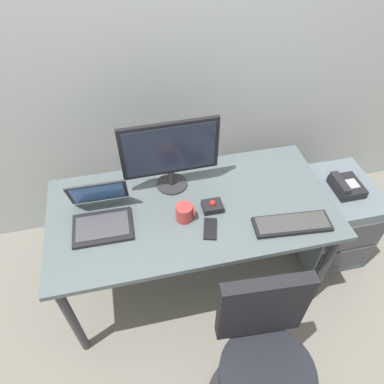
{
  "coord_description": "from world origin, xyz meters",
  "views": [
    {
      "loc": [
        -0.29,
        -1.29,
        2.22
      ],
      "look_at": [
        0.0,
        0.0,
        0.86
      ],
      "focal_mm": 33.29,
      "sensor_mm": 36.0,
      "label": 1
    }
  ],
  "objects_px": {
    "file_cabinet": "(331,218)",
    "keyboard": "(292,224)",
    "trackball_mouse": "(212,206)",
    "cell_phone": "(210,229)",
    "monitor_main": "(170,152)",
    "laptop": "(101,214)",
    "office_chair": "(262,365)",
    "desk_phone": "(346,186)",
    "coffee_mug": "(185,213)"
  },
  "relations": [
    {
      "from": "desk_phone",
      "to": "laptop",
      "type": "xyz_separation_m",
      "value": [
        -1.5,
        -0.04,
        0.15
      ]
    },
    {
      "from": "keyboard",
      "to": "cell_phone",
      "type": "height_order",
      "value": "keyboard"
    },
    {
      "from": "desk_phone",
      "to": "keyboard",
      "type": "bearing_deg",
      "value": -150.62
    },
    {
      "from": "office_chair",
      "to": "trackball_mouse",
      "type": "height_order",
      "value": "office_chair"
    },
    {
      "from": "desk_phone",
      "to": "coffee_mug",
      "type": "bearing_deg",
      "value": -173.65
    },
    {
      "from": "office_chair",
      "to": "laptop",
      "type": "xyz_separation_m",
      "value": [
        -0.65,
        0.8,
        0.35
      ]
    },
    {
      "from": "trackball_mouse",
      "to": "monitor_main",
      "type": "bearing_deg",
      "value": 127.98
    },
    {
      "from": "file_cabinet",
      "to": "keyboard",
      "type": "bearing_deg",
      "value": -149.66
    },
    {
      "from": "office_chair",
      "to": "keyboard",
      "type": "bearing_deg",
      "value": 59.15
    },
    {
      "from": "trackball_mouse",
      "to": "keyboard",
      "type": "bearing_deg",
      "value": -28.41
    },
    {
      "from": "desk_phone",
      "to": "monitor_main",
      "type": "xyz_separation_m",
      "value": [
        -1.08,
        0.15,
        0.35
      ]
    },
    {
      "from": "office_chair",
      "to": "coffee_mug",
      "type": "xyz_separation_m",
      "value": [
        -0.22,
        0.72,
        0.35
      ]
    },
    {
      "from": "monitor_main",
      "to": "trackball_mouse",
      "type": "distance_m",
      "value": 0.37
    },
    {
      "from": "file_cabinet",
      "to": "laptop",
      "type": "relative_size",
      "value": 1.92
    },
    {
      "from": "office_chair",
      "to": "coffee_mug",
      "type": "relative_size",
      "value": 9.46
    },
    {
      "from": "office_chair",
      "to": "monitor_main",
      "type": "bearing_deg",
      "value": 103.66
    },
    {
      "from": "laptop",
      "to": "coffee_mug",
      "type": "height_order",
      "value": "laptop"
    },
    {
      "from": "file_cabinet",
      "to": "coffee_mug",
      "type": "bearing_deg",
      "value": -172.83
    },
    {
      "from": "office_chair",
      "to": "cell_phone",
      "type": "relative_size",
      "value": 6.73
    },
    {
      "from": "trackball_mouse",
      "to": "office_chair",
      "type": "bearing_deg",
      "value": -85.73
    },
    {
      "from": "office_chair",
      "to": "cell_phone",
      "type": "distance_m",
      "value": 0.69
    },
    {
      "from": "monitor_main",
      "to": "cell_phone",
      "type": "relative_size",
      "value": 3.82
    },
    {
      "from": "monitor_main",
      "to": "coffee_mug",
      "type": "bearing_deg",
      "value": -85.46
    },
    {
      "from": "file_cabinet",
      "to": "keyboard",
      "type": "distance_m",
      "value": 0.75
    },
    {
      "from": "trackball_mouse",
      "to": "cell_phone",
      "type": "distance_m",
      "value": 0.15
    },
    {
      "from": "monitor_main",
      "to": "office_chair",
      "type": "bearing_deg",
      "value": -76.34
    },
    {
      "from": "coffee_mug",
      "to": "cell_phone",
      "type": "distance_m",
      "value": 0.16
    },
    {
      "from": "keyboard",
      "to": "trackball_mouse",
      "type": "bearing_deg",
      "value": 151.59
    },
    {
      "from": "desk_phone",
      "to": "cell_phone",
      "type": "bearing_deg",
      "value": -166.84
    },
    {
      "from": "office_chair",
      "to": "desk_phone",
      "type": "bearing_deg",
      "value": 44.82
    },
    {
      "from": "desk_phone",
      "to": "office_chair",
      "type": "distance_m",
      "value": 1.2
    },
    {
      "from": "office_chair",
      "to": "keyboard",
      "type": "height_order",
      "value": "office_chair"
    },
    {
      "from": "file_cabinet",
      "to": "trackball_mouse",
      "type": "distance_m",
      "value": 1.02
    },
    {
      "from": "monitor_main",
      "to": "laptop",
      "type": "bearing_deg",
      "value": -155.49
    },
    {
      "from": "monitor_main",
      "to": "coffee_mug",
      "type": "relative_size",
      "value": 5.37
    },
    {
      "from": "laptop",
      "to": "cell_phone",
      "type": "xyz_separation_m",
      "value": [
        0.55,
        -0.18,
        -0.05
      ]
    },
    {
      "from": "desk_phone",
      "to": "trackball_mouse",
      "type": "bearing_deg",
      "value": -174.7
    },
    {
      "from": "desk_phone",
      "to": "monitor_main",
      "type": "distance_m",
      "value": 1.15
    },
    {
      "from": "keyboard",
      "to": "laptop",
      "type": "bearing_deg",
      "value": 165.51
    },
    {
      "from": "trackball_mouse",
      "to": "coffee_mug",
      "type": "relative_size",
      "value": 1.09
    },
    {
      "from": "laptop",
      "to": "trackball_mouse",
      "type": "bearing_deg",
      "value": -4.46
    },
    {
      "from": "file_cabinet",
      "to": "cell_phone",
      "type": "relative_size",
      "value": 4.27
    },
    {
      "from": "file_cabinet",
      "to": "trackball_mouse",
      "type": "height_order",
      "value": "trackball_mouse"
    },
    {
      "from": "trackball_mouse",
      "to": "cell_phone",
      "type": "bearing_deg",
      "value": -109.15
    },
    {
      "from": "monitor_main",
      "to": "keyboard",
      "type": "distance_m",
      "value": 0.76
    },
    {
      "from": "file_cabinet",
      "to": "trackball_mouse",
      "type": "xyz_separation_m",
      "value": [
        -0.91,
        -0.1,
        0.46
      ]
    },
    {
      "from": "monitor_main",
      "to": "keyboard",
      "type": "relative_size",
      "value": 1.29
    },
    {
      "from": "file_cabinet",
      "to": "keyboard",
      "type": "xyz_separation_m",
      "value": [
        -0.52,
        -0.31,
        0.45
      ]
    },
    {
      "from": "monitor_main",
      "to": "keyboard",
      "type": "xyz_separation_m",
      "value": [
        0.57,
        -0.44,
        -0.24
      ]
    },
    {
      "from": "desk_phone",
      "to": "monitor_main",
      "type": "height_order",
      "value": "monitor_main"
    }
  ]
}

